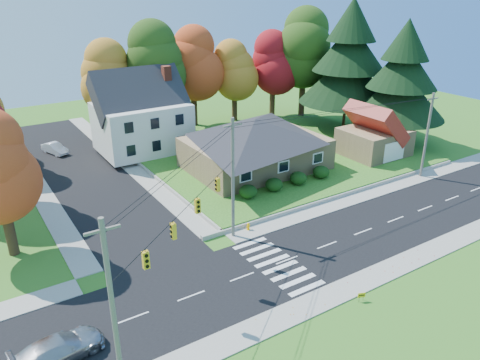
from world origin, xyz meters
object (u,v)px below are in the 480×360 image
(white_car, at_px, (55,148))
(fire_hydrant, at_px, (248,227))
(ranch_house, at_px, (255,143))
(silver_sedan, at_px, (59,349))

(white_car, distance_m, fire_hydrant, 29.73)
(white_car, bearing_deg, fire_hydrant, -92.11)
(fire_hydrant, bearing_deg, ranch_house, 53.33)
(silver_sedan, relative_size, fire_hydrant, 7.07)
(fire_hydrant, bearing_deg, white_car, 108.00)
(fire_hydrant, bearing_deg, silver_sedan, -158.80)
(silver_sedan, bearing_deg, fire_hydrant, -76.69)
(ranch_house, xyz_separation_m, silver_sedan, (-24.64, -17.14, -2.53))
(white_car, xyz_separation_m, fire_hydrant, (9.19, -28.27, -0.32))
(ranch_house, relative_size, fire_hydrant, 20.77)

